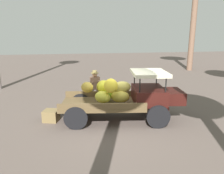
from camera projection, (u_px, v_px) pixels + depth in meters
name	position (u px, v px, depth m)	size (l,w,h in m)	color
ground_plane	(120.00, 121.00, 7.79)	(60.00, 60.00, 0.00)	brown
truck	(127.00, 97.00, 7.79)	(4.61, 2.30, 1.84)	#37130F
farmer	(95.00, 86.00, 9.27)	(0.52, 0.48, 1.62)	#C1B19C
wooden_crate	(51.00, 116.00, 7.80)	(0.53, 0.49, 0.42)	olive
loose_banana_bunch	(111.00, 96.00, 10.32)	(0.52, 0.39, 0.38)	gold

